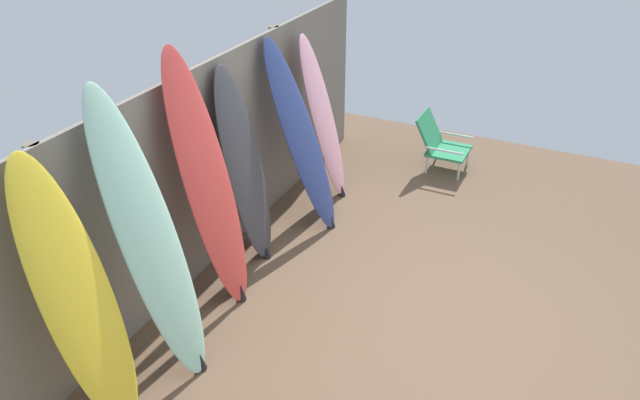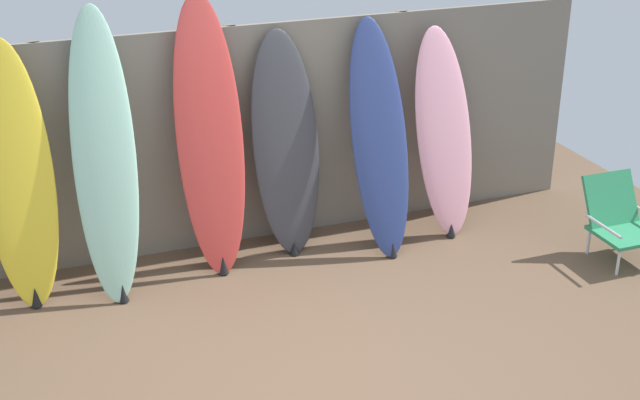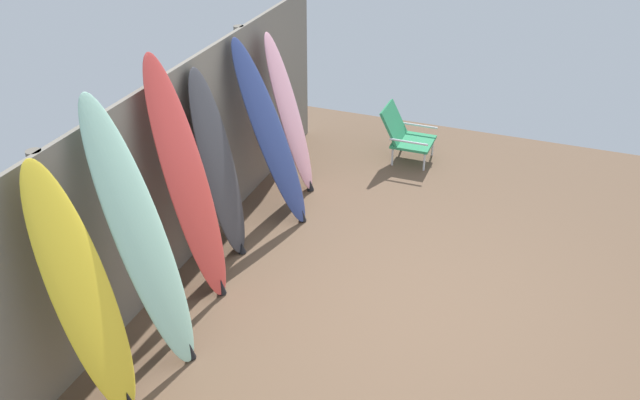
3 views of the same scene
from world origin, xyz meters
The scene contains 9 objects.
ground centered at (0.00, 0.00, 0.00)m, with size 7.68×7.68×0.00m, color brown.
fence_back centered at (0.00, 2.01, 0.90)m, with size 6.08×0.11×1.80m.
surfboard_yellow_0 centered at (-1.68, 1.65, 0.93)m, with size 0.50×0.49×1.90m.
surfboard_seafoam_1 centered at (-1.08, 1.59, 1.03)m, with size 0.53×0.75×2.08m.
surfboard_red_2 centered at (-0.29, 1.67, 1.04)m, with size 0.52×0.54×2.10m.
surfboard_charcoal_3 centered at (0.33, 1.74, 0.88)m, with size 0.58×0.46×1.78m.
surfboard_navy_4 centered at (1.06, 1.57, 0.90)m, with size 0.50×0.78×1.82m.
surfboard_pink_5 centered at (1.67, 1.63, 0.85)m, with size 0.60×0.60×1.71m.
beach_chair centered at (2.77, 0.67, 0.32)m, with size 0.50×0.58×0.63m.
Camera 3 is at (-4.56, -1.08, 3.78)m, focal length 40.00 mm.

